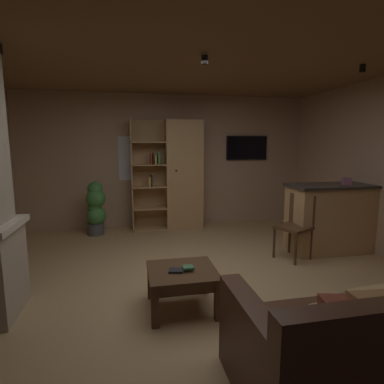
% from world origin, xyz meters
% --- Properties ---
extents(floor, '(5.63, 5.68, 0.02)m').
position_xyz_m(floor, '(0.00, 0.00, -0.01)').
color(floor, tan).
rests_on(floor, ground).
extents(wall_back, '(5.75, 0.06, 2.58)m').
position_xyz_m(wall_back, '(0.00, 2.87, 1.29)').
color(wall_back, tan).
rests_on(wall_back, ground).
extents(ceiling, '(5.63, 5.68, 0.02)m').
position_xyz_m(ceiling, '(0.00, 0.00, 2.59)').
color(ceiling, brown).
extents(window_pane_back, '(0.69, 0.01, 0.85)m').
position_xyz_m(window_pane_back, '(-0.61, 2.84, 1.36)').
color(window_pane_back, white).
extents(bookshelf_cabinet, '(1.35, 0.41, 2.08)m').
position_xyz_m(bookshelf_cabinet, '(0.19, 2.60, 1.04)').
color(bookshelf_cabinet, tan).
rests_on(bookshelf_cabinet, ground).
extents(kitchen_bar_counter, '(1.57, 0.61, 1.04)m').
position_xyz_m(kitchen_bar_counter, '(2.36, 0.80, 0.52)').
color(kitchen_bar_counter, tan).
rests_on(kitchen_bar_counter, ground).
extents(tissue_box, '(0.16, 0.16, 0.11)m').
position_xyz_m(tissue_box, '(2.41, 0.73, 1.09)').
color(tissue_box, '#995972').
rests_on(tissue_box, kitchen_bar_counter).
extents(leather_couch, '(1.66, 0.94, 0.84)m').
position_xyz_m(leather_couch, '(0.72, -1.71, 0.31)').
color(leather_couch, '#4C2D1E').
rests_on(leather_couch, ground).
extents(coffee_table, '(0.67, 0.63, 0.41)m').
position_xyz_m(coffee_table, '(-0.26, -0.42, 0.32)').
color(coffee_table, '#4C331E').
rests_on(coffee_table, ground).
extents(table_book_0, '(0.16, 0.13, 0.02)m').
position_xyz_m(table_book_0, '(-0.33, -0.46, 0.42)').
color(table_book_0, black).
rests_on(table_book_0, coffee_table).
extents(table_book_1, '(0.10, 0.10, 0.02)m').
position_xyz_m(table_book_1, '(-0.21, -0.46, 0.44)').
color(table_book_1, '#387247').
rests_on(table_book_1, coffee_table).
extents(dining_chair, '(0.56, 0.56, 0.92)m').
position_xyz_m(dining_chair, '(1.59, 0.65, 0.53)').
color(dining_chair, '#4C331E').
rests_on(dining_chair, ground).
extents(potted_floor_plant, '(0.35, 0.37, 0.97)m').
position_xyz_m(potted_floor_plant, '(-1.37, 2.39, 0.51)').
color(potted_floor_plant, '#4C4C51').
rests_on(potted_floor_plant, ground).
extents(wall_mounted_tv, '(0.87, 0.06, 0.49)m').
position_xyz_m(wall_mounted_tv, '(1.64, 2.81, 1.55)').
color(wall_mounted_tv, black).
extents(track_light_spot_1, '(0.07, 0.07, 0.09)m').
position_xyz_m(track_light_spot_1, '(0.07, 0.06, 2.51)').
color(track_light_spot_1, black).
extents(track_light_spot_2, '(0.07, 0.07, 0.09)m').
position_xyz_m(track_light_spot_2, '(1.98, 0.06, 2.51)').
color(track_light_spot_2, black).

